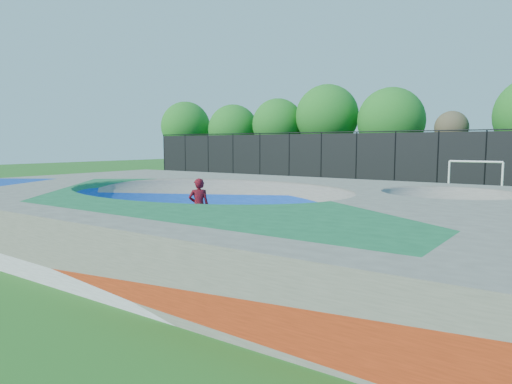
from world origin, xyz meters
TOP-DOWN VIEW (x-y plane):
  - ground at (0.00, 0.00)m, footprint 120.00×120.00m
  - skate_deck at (0.00, 0.00)m, footprint 22.00×14.00m
  - skater at (0.34, -0.76)m, footprint 0.82×0.81m
  - skateboard at (0.34, -0.76)m, footprint 0.73×0.68m
  - soccer_goal at (5.85, 18.27)m, footprint 3.12×0.12m
  - fence at (0.00, 21.00)m, footprint 48.09×0.09m
  - treeline at (-3.22, 26.40)m, footprint 53.48×7.77m

SIDE VIEW (x-z plane):
  - ground at x=0.00m, z-range 0.00..0.00m
  - skateboard at x=0.34m, z-range 0.00..0.05m
  - skate_deck at x=0.00m, z-range 0.00..1.50m
  - skater at x=0.34m, z-range 0.00..1.91m
  - soccer_goal at x=5.85m, z-range 0.40..2.46m
  - fence at x=0.00m, z-range 0.08..4.12m
  - treeline at x=-3.22m, z-range 0.74..9.37m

